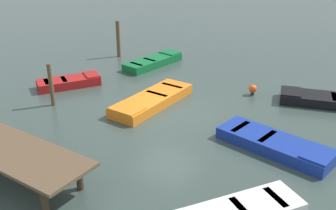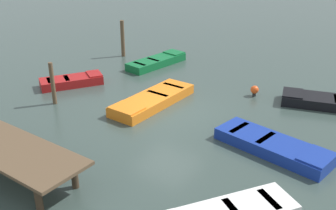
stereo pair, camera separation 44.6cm
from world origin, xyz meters
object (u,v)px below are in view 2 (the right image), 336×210
(mooring_piling_near_left, at_px, (123,39))
(mooring_piling_far_right, at_px, (53,84))
(dock_segment, at_px, (3,147))
(rowboat_black, at_px, (328,102))
(rowboat_blue, at_px, (274,146))
(marker_buoy, at_px, (255,90))
(rowboat_green, at_px, (157,61))
(rowboat_orange, at_px, (152,100))
(rowboat_red, at_px, (72,81))

(mooring_piling_near_left, height_order, mooring_piling_far_right, mooring_piling_near_left)
(dock_segment, xyz_separation_m, rowboat_black, (-6.81, -10.48, -0.63))
(rowboat_blue, bearing_deg, rowboat_black, 93.50)
(rowboat_blue, relative_size, marker_buoy, 8.41)
(rowboat_green, height_order, rowboat_orange, same)
(rowboat_black, xyz_separation_m, mooring_piling_far_right, (9.59, 6.21, 0.69))
(rowboat_black, height_order, mooring_piling_far_right, mooring_piling_far_right)
(rowboat_green, height_order, mooring_piling_far_right, mooring_piling_far_right)
(dock_segment, xyz_separation_m, rowboat_orange, (-0.69, -6.51, -0.63))
(rowboat_green, xyz_separation_m, mooring_piling_near_left, (2.61, -0.28, 0.82))
(dock_segment, height_order, rowboat_black, dock_segment)
(rowboat_orange, height_order, marker_buoy, marker_buoy)
(rowboat_red, relative_size, rowboat_black, 0.75)
(rowboat_blue, height_order, mooring_piling_far_right, mooring_piling_far_right)
(rowboat_green, bearing_deg, rowboat_black, -84.23)
(mooring_piling_near_left, bearing_deg, rowboat_blue, 153.74)
(rowboat_orange, distance_m, mooring_piling_far_right, 4.19)
(rowboat_blue, bearing_deg, mooring_piling_far_right, -161.28)
(rowboat_black, distance_m, mooring_piling_near_left, 11.72)
(rowboat_orange, bearing_deg, mooring_piling_near_left, -127.87)
(dock_segment, distance_m, rowboat_black, 12.51)
(dock_segment, relative_size, rowboat_black, 1.49)
(rowboat_green, bearing_deg, rowboat_blue, -113.02)
(mooring_piling_near_left, xyz_separation_m, mooring_piling_far_right, (-2.08, 6.91, -0.13))
(rowboat_green, xyz_separation_m, mooring_piling_far_right, (0.53, 6.63, 0.69))
(dock_segment, relative_size, rowboat_blue, 1.45)
(dock_segment, height_order, marker_buoy, dock_segment)
(rowboat_orange, bearing_deg, rowboat_green, -144.00)
(mooring_piling_near_left, relative_size, marker_buoy, 4.32)
(dock_segment, distance_m, mooring_piling_near_left, 12.20)
(rowboat_black, height_order, mooring_piling_near_left, mooring_piling_near_left)
(mooring_piling_far_right, height_order, marker_buoy, mooring_piling_far_right)
(mooring_piling_near_left, distance_m, marker_buoy, 8.84)
(mooring_piling_near_left, relative_size, mooring_piling_far_right, 1.14)
(rowboat_blue, xyz_separation_m, rowboat_green, (8.53, -5.22, 0.00))
(mooring_piling_far_right, bearing_deg, rowboat_black, -147.07)
(rowboat_green, distance_m, mooring_piling_far_right, 6.69)
(rowboat_black, distance_m, mooring_piling_far_right, 11.44)
(mooring_piling_near_left, bearing_deg, dock_segment, 113.51)
(rowboat_blue, xyz_separation_m, rowboat_black, (-0.53, -4.79, 0.00))
(rowboat_black, relative_size, mooring_piling_near_left, 1.90)
(dock_segment, distance_m, rowboat_green, 11.15)
(rowboat_blue, bearing_deg, mooring_piling_near_left, 163.57)
(rowboat_green, xyz_separation_m, rowboat_black, (-9.06, 0.42, -0.00))
(dock_segment, height_order, rowboat_blue, dock_segment)
(rowboat_green, distance_m, rowboat_orange, 5.28)
(dock_segment, height_order, mooring_piling_near_left, mooring_piling_near_left)
(dock_segment, distance_m, marker_buoy, 10.55)
(rowboat_red, height_order, mooring_piling_far_right, mooring_piling_far_right)
(rowboat_blue, bearing_deg, marker_buoy, 130.38)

